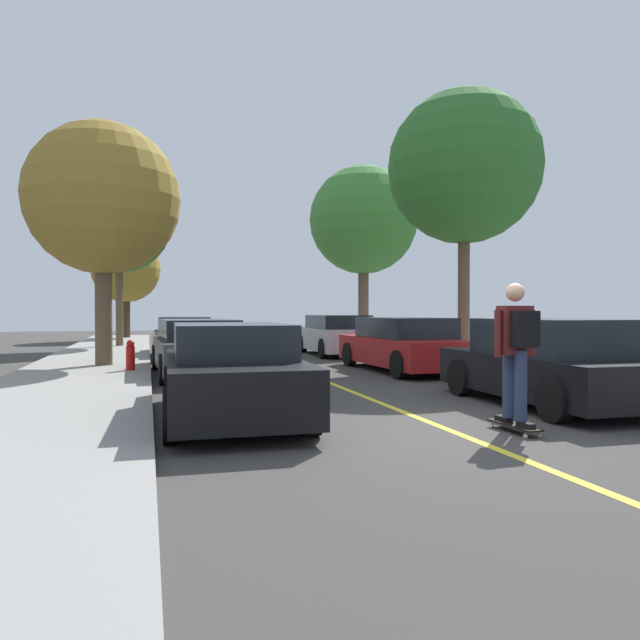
% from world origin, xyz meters
% --- Properties ---
extents(ground, '(80.00, 80.00, 0.00)m').
position_xyz_m(ground, '(0.00, 0.00, 0.00)').
color(ground, '#3D3A38').
extents(sidewalk_left, '(2.98, 56.00, 0.14)m').
position_xyz_m(sidewalk_left, '(-5.08, 0.00, 0.07)').
color(sidewalk_left, gray).
rests_on(sidewalk_left, ground).
extents(center_line, '(0.12, 39.20, 0.01)m').
position_xyz_m(center_line, '(0.00, 4.00, 0.00)').
color(center_line, gold).
rests_on(center_line, ground).
extents(parked_car_left_nearest, '(1.93, 4.13, 1.33)m').
position_xyz_m(parked_car_left_nearest, '(-2.54, 1.31, 0.65)').
color(parked_car_left_nearest, black).
rests_on(parked_car_left_nearest, ground).
extents(parked_car_left_near, '(2.04, 4.75, 1.31)m').
position_xyz_m(parked_car_left_near, '(-2.54, 7.14, 0.66)').
color(parked_car_left_near, '#38383D').
rests_on(parked_car_left_near, ground).
extents(parked_car_left_far, '(1.88, 4.12, 1.31)m').
position_xyz_m(parked_car_left_far, '(-2.54, 12.79, 0.64)').
color(parked_car_left_far, '#38383D').
rests_on(parked_car_left_far, ground).
extents(parked_car_right_nearest, '(2.11, 4.12, 1.38)m').
position_xyz_m(parked_car_right_nearest, '(2.54, 1.06, 0.67)').
color(parked_car_right_nearest, black).
rests_on(parked_car_right_nearest, ground).
extents(parked_car_right_near, '(2.03, 4.64, 1.34)m').
position_xyz_m(parked_car_right_near, '(2.54, 6.69, 0.66)').
color(parked_car_right_near, maroon).
rests_on(parked_car_right_near, ground).
extents(parked_car_right_far, '(2.01, 4.36, 1.36)m').
position_xyz_m(parked_car_right_far, '(2.54, 12.20, 0.68)').
color(parked_car_right_far, '#B7B7BC').
rests_on(parked_car_right_far, ground).
extents(street_tree_left_nearest, '(3.84, 3.84, 6.14)m').
position_xyz_m(street_tree_left_nearest, '(-4.73, 8.96, 4.33)').
color(street_tree_left_nearest, brown).
rests_on(street_tree_left_nearest, sidewalk_left).
extents(street_tree_left_near, '(4.05, 4.05, 6.93)m').
position_xyz_m(street_tree_left_near, '(-4.73, 17.58, 5.03)').
color(street_tree_left_near, brown).
rests_on(street_tree_left_near, sidewalk_left).
extents(street_tree_left_far, '(3.47, 3.47, 5.29)m').
position_xyz_m(street_tree_left_far, '(-4.73, 24.98, 3.67)').
color(street_tree_left_far, '#3D2D1E').
rests_on(street_tree_left_far, sidewalk_left).
extents(street_tree_right_nearest, '(4.20, 4.20, 7.43)m').
position_xyz_m(street_tree_right_nearest, '(4.73, 7.57, 5.45)').
color(street_tree_right_nearest, brown).
rests_on(street_tree_right_nearest, sidewalk_right).
extents(street_tree_right_near, '(4.36, 4.36, 7.23)m').
position_xyz_m(street_tree_right_near, '(4.73, 15.43, 5.16)').
color(street_tree_right_near, brown).
rests_on(street_tree_right_near, sidewalk_right).
extents(fire_hydrant, '(0.20, 0.20, 0.70)m').
position_xyz_m(fire_hydrant, '(-4.04, 7.35, 0.49)').
color(fire_hydrant, '#B2140F').
rests_on(fire_hydrant, sidewalk_left).
extents(skateboard, '(0.25, 0.85, 0.10)m').
position_xyz_m(skateboard, '(0.72, -0.57, 0.09)').
color(skateboard, black).
rests_on(skateboard, ground).
extents(skateboarder, '(0.58, 0.70, 1.75)m').
position_xyz_m(skateboarder, '(0.72, -0.61, 1.10)').
color(skateboarder, black).
rests_on(skateboarder, skateboard).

